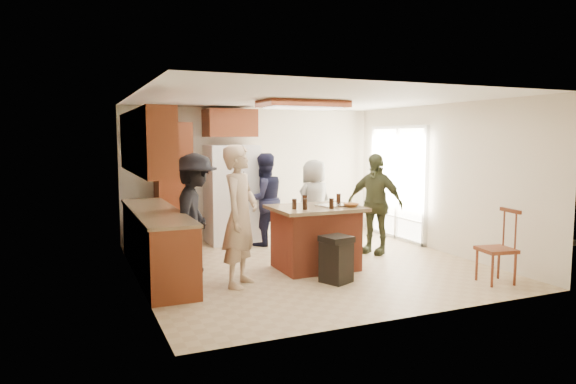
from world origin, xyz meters
name	(u,v)px	position (x,y,z in m)	size (l,w,h in m)	color
room_shell	(460,188)	(4.37, 1.64, 0.87)	(8.00, 5.20, 5.00)	tan
person_front_left	(240,216)	(-1.28, -0.62, 0.92)	(0.67, 0.49, 1.85)	tan
person_behind_left	(264,199)	(-0.10, 1.65, 0.83)	(0.81, 0.50, 1.66)	#191B33
person_behind_right	(314,202)	(0.75, 1.31, 0.77)	(0.76, 0.49, 1.55)	gray
person_side_right	(375,204)	(1.38, 0.32, 0.84)	(0.98, 0.50, 1.68)	#383C23
person_counter	(195,214)	(-1.68, 0.21, 0.86)	(1.11, 0.52, 1.72)	black
left_cabinetry	(152,208)	(-2.24, 0.40, 0.96)	(0.64, 3.00, 2.30)	maroon
back_wall_units	(188,169)	(-1.33, 2.20, 1.38)	(1.80, 0.60, 2.45)	maroon
refrigerator	(232,194)	(-0.55, 2.12, 0.90)	(0.90, 0.76, 1.80)	white
kitchen_island	(316,237)	(0.01, -0.22, 0.47)	(1.28, 1.03, 0.93)	#A04129
island_items	(330,204)	(0.20, -0.33, 0.97)	(1.00, 0.60, 0.15)	silver
trash_bin	(336,259)	(-0.05, -0.99, 0.32)	(0.45, 0.45, 0.63)	black
spindle_chair	(498,249)	(1.91, -1.86, 0.45)	(0.48, 0.48, 0.99)	maroon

